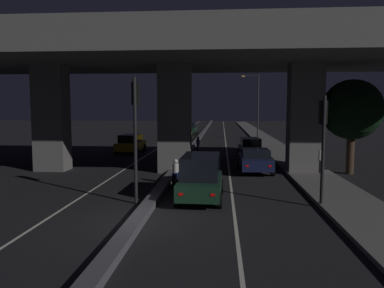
{
  "coord_description": "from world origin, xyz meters",
  "views": [
    {
      "loc": [
        2.92,
        -12.83,
        4.07
      ],
      "look_at": [
        0.67,
        15.81,
        1.26
      ],
      "focal_mm": 35.0,
      "sensor_mm": 36.0,
      "label": 1
    }
  ],
  "objects_px": {
    "car_dark_blue_second": "(255,160)",
    "car_taxi_yellow_second_oncoming": "(183,135)",
    "traffic_light_right_of_median": "(323,131)",
    "car_dark_green_third_oncoming": "(190,128)",
    "traffic_light_left_of_median": "(135,118)",
    "pedestrian_on_sidewalk": "(320,159)",
    "car_black_third": "(250,148)",
    "car_dark_green_lead": "(201,177)",
    "street_lamp": "(256,101)",
    "car_taxi_yellow_lead_oncoming": "(131,143)",
    "motorcycle_white_filtering_far": "(198,146)",
    "motorcycle_red_filtering_mid": "(188,158)",
    "motorcycle_blue_filtering_near": "(176,174)"
  },
  "relations": [
    {
      "from": "car_black_third",
      "to": "pedestrian_on_sidewalk",
      "type": "height_order",
      "value": "pedestrian_on_sidewalk"
    },
    {
      "from": "car_taxi_yellow_lead_oncoming",
      "to": "motorcycle_blue_filtering_near",
      "type": "relative_size",
      "value": 2.23
    },
    {
      "from": "motorcycle_white_filtering_far",
      "to": "pedestrian_on_sidewalk",
      "type": "relative_size",
      "value": 1.14
    },
    {
      "from": "car_taxi_yellow_lead_oncoming",
      "to": "motorcycle_red_filtering_mid",
      "type": "height_order",
      "value": "car_taxi_yellow_lead_oncoming"
    },
    {
      "from": "car_dark_green_lead",
      "to": "car_black_third",
      "type": "distance_m",
      "value": 14.44
    },
    {
      "from": "car_taxi_yellow_second_oncoming",
      "to": "motorcycle_white_filtering_far",
      "type": "relative_size",
      "value": 2.61
    },
    {
      "from": "car_black_third",
      "to": "motorcycle_blue_filtering_near",
      "type": "bearing_deg",
      "value": 154.54
    },
    {
      "from": "traffic_light_right_of_median",
      "to": "motorcycle_red_filtering_mid",
      "type": "relative_size",
      "value": 2.6
    },
    {
      "from": "street_lamp",
      "to": "motorcycle_white_filtering_far",
      "type": "bearing_deg",
      "value": -112.99
    },
    {
      "from": "car_taxi_yellow_second_oncoming",
      "to": "pedestrian_on_sidewalk",
      "type": "xyz_separation_m",
      "value": [
        10.5,
        -22.26,
        0.18
      ]
    },
    {
      "from": "car_black_third",
      "to": "car_dark_green_third_oncoming",
      "type": "distance_m",
      "value": 26.77
    },
    {
      "from": "car_dark_green_third_oncoming",
      "to": "motorcycle_blue_filtering_near",
      "type": "bearing_deg",
      "value": 4.97
    },
    {
      "from": "street_lamp",
      "to": "car_taxi_yellow_lead_oncoming",
      "type": "height_order",
      "value": "street_lamp"
    },
    {
      "from": "traffic_light_left_of_median",
      "to": "car_black_third",
      "type": "distance_m",
      "value": 16.27
    },
    {
      "from": "traffic_light_left_of_median",
      "to": "car_dark_green_lead",
      "type": "distance_m",
      "value": 3.82
    },
    {
      "from": "traffic_light_left_of_median",
      "to": "traffic_light_right_of_median",
      "type": "height_order",
      "value": "traffic_light_left_of_median"
    },
    {
      "from": "car_black_third",
      "to": "traffic_light_right_of_median",
      "type": "bearing_deg",
      "value": -175.32
    },
    {
      "from": "traffic_light_right_of_median",
      "to": "car_taxi_yellow_second_oncoming",
      "type": "distance_m",
      "value": 30.9
    },
    {
      "from": "traffic_light_left_of_median",
      "to": "car_black_third",
      "type": "relative_size",
      "value": 1.28
    },
    {
      "from": "traffic_light_left_of_median",
      "to": "motorcycle_red_filtering_mid",
      "type": "relative_size",
      "value": 3.05
    },
    {
      "from": "car_dark_blue_second",
      "to": "car_dark_green_lead",
      "type": "bearing_deg",
      "value": 156.34
    },
    {
      "from": "car_dark_blue_second",
      "to": "pedestrian_on_sidewalk",
      "type": "relative_size",
      "value": 2.51
    },
    {
      "from": "car_black_third",
      "to": "car_taxi_yellow_lead_oncoming",
      "type": "height_order",
      "value": "car_taxi_yellow_lead_oncoming"
    },
    {
      "from": "traffic_light_right_of_median",
      "to": "street_lamp",
      "type": "xyz_separation_m",
      "value": [
        0.32,
        33.89,
        1.8
      ]
    },
    {
      "from": "street_lamp",
      "to": "car_black_third",
      "type": "distance_m",
      "value": 19.55
    },
    {
      "from": "traffic_light_right_of_median",
      "to": "car_dark_green_third_oncoming",
      "type": "height_order",
      "value": "traffic_light_right_of_median"
    },
    {
      "from": "car_taxi_yellow_second_oncoming",
      "to": "motorcycle_blue_filtering_near",
      "type": "relative_size",
      "value": 2.46
    },
    {
      "from": "car_dark_blue_second",
      "to": "car_taxi_yellow_second_oncoming",
      "type": "relative_size",
      "value": 0.84
    },
    {
      "from": "car_taxi_yellow_second_oncoming",
      "to": "car_black_third",
      "type": "bearing_deg",
      "value": 25.13
    },
    {
      "from": "car_black_third",
      "to": "pedestrian_on_sidewalk",
      "type": "relative_size",
      "value": 2.61
    },
    {
      "from": "traffic_light_right_of_median",
      "to": "car_dark_blue_second",
      "type": "distance_m",
      "value": 8.66
    },
    {
      "from": "traffic_light_right_of_median",
      "to": "car_taxi_yellow_second_oncoming",
      "type": "relative_size",
      "value": 0.96
    },
    {
      "from": "motorcycle_blue_filtering_near",
      "to": "street_lamp",
      "type": "bearing_deg",
      "value": -11.12
    },
    {
      "from": "street_lamp",
      "to": "car_taxi_yellow_second_oncoming",
      "type": "xyz_separation_m",
      "value": [
        -9.01,
        -4.33,
        -4.12
      ]
    },
    {
      "from": "traffic_light_left_of_median",
      "to": "pedestrian_on_sidewalk",
      "type": "bearing_deg",
      "value": 37.61
    },
    {
      "from": "motorcycle_white_filtering_far",
      "to": "car_taxi_yellow_second_oncoming",
      "type": "bearing_deg",
      "value": 10.42
    },
    {
      "from": "traffic_light_right_of_median",
      "to": "car_black_third",
      "type": "xyz_separation_m",
      "value": [
        -1.75,
        14.89,
        -2.28
      ]
    },
    {
      "from": "street_lamp",
      "to": "car_dark_blue_second",
      "type": "height_order",
      "value": "street_lamp"
    },
    {
      "from": "car_black_third",
      "to": "motorcycle_red_filtering_mid",
      "type": "relative_size",
      "value": 2.38
    },
    {
      "from": "traffic_light_right_of_median",
      "to": "car_taxi_yellow_lead_oncoming",
      "type": "height_order",
      "value": "traffic_light_right_of_median"
    },
    {
      "from": "traffic_light_left_of_median",
      "to": "traffic_light_right_of_median",
      "type": "distance_m",
      "value": 7.7
    },
    {
      "from": "traffic_light_right_of_median",
      "to": "motorcycle_red_filtering_mid",
      "type": "xyz_separation_m",
      "value": [
        -6.4,
        10.32,
        -2.51
      ]
    },
    {
      "from": "car_dark_green_lead",
      "to": "pedestrian_on_sidewalk",
      "type": "distance_m",
      "value": 9.4
    },
    {
      "from": "car_dark_blue_second",
      "to": "motorcycle_blue_filtering_near",
      "type": "distance_m",
      "value": 6.14
    },
    {
      "from": "traffic_light_right_of_median",
      "to": "street_lamp",
      "type": "height_order",
      "value": "street_lamp"
    },
    {
      "from": "traffic_light_right_of_median",
      "to": "car_dark_blue_second",
      "type": "xyz_separation_m",
      "value": [
        -1.97,
        8.1,
        -2.33
      ]
    },
    {
      "from": "car_dark_blue_second",
      "to": "traffic_light_right_of_median",
      "type": "bearing_deg",
      "value": -167.51
    },
    {
      "from": "car_taxi_yellow_second_oncoming",
      "to": "car_dark_green_third_oncoming",
      "type": "xyz_separation_m",
      "value": [
        -0.12,
        11.15,
        0.16
      ]
    },
    {
      "from": "motorcycle_blue_filtering_near",
      "to": "motorcycle_white_filtering_far",
      "type": "distance_m",
      "value": 14.53
    },
    {
      "from": "traffic_light_right_of_median",
      "to": "motorcycle_white_filtering_far",
      "type": "height_order",
      "value": "traffic_light_right_of_median"
    }
  ]
}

